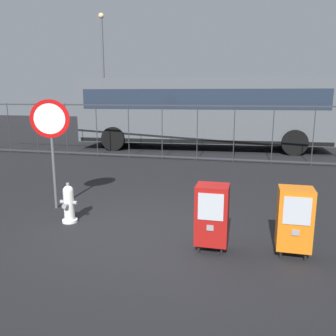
{
  "coord_description": "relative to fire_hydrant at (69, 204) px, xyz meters",
  "views": [
    {
      "loc": [
        1.86,
        -5.26,
        2.31
      ],
      "look_at": [
        0.3,
        1.2,
        0.9
      ],
      "focal_mm": 36.86,
      "sensor_mm": 36.0,
      "label": 1
    }
  ],
  "objects": [
    {
      "name": "ground_plane",
      "position": [
        1.34,
        -0.2,
        -0.35
      ],
      "size": [
        60.0,
        60.0,
        0.0
      ],
      "primitive_type": "plane",
      "color": "black"
    },
    {
      "name": "fence_barrier",
      "position": [
        1.34,
        6.64,
        0.67
      ],
      "size": [
        18.03,
        0.04,
        2.0
      ],
      "color": "#2D2D33",
      "rests_on": "ground_plane"
    },
    {
      "name": "fire_hydrant",
      "position": [
        0.0,
        0.0,
        0.0
      ],
      "size": [
        0.33,
        0.32,
        0.75
      ],
      "color": "silver",
      "rests_on": "ground_plane"
    },
    {
      "name": "stop_sign",
      "position": [
        -0.68,
        0.66,
        1.25
      ],
      "size": [
        0.71,
        0.31,
        2.23
      ],
      "color": "#4C4F54",
      "rests_on": "ground_plane"
    },
    {
      "name": "bus_near",
      "position": [
        1.1,
        9.64,
        1.36
      ],
      "size": [
        10.65,
        3.37,
        3.0
      ],
      "rotation": [
        0.0,
        0.0,
        0.07
      ],
      "color": "#4C5156",
      "rests_on": "ground_plane"
    },
    {
      "name": "newspaper_box_secondary",
      "position": [
        3.86,
        -0.47,
        0.22
      ],
      "size": [
        0.48,
        0.42,
        1.02
      ],
      "color": "black",
      "rests_on": "ground_plane"
    },
    {
      "name": "street_light_near_left",
      "position": [
        -5.5,
        14.17,
        3.67
      ],
      "size": [
        0.32,
        0.32,
        6.92
      ],
      "color": "#4C4F54",
      "rests_on": "ground_plane"
    },
    {
      "name": "newspaper_box_primary",
      "position": [
        2.69,
        -0.57,
        0.22
      ],
      "size": [
        0.48,
        0.42,
        1.02
      ],
      "color": "black",
      "rests_on": "ground_plane"
    }
  ]
}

